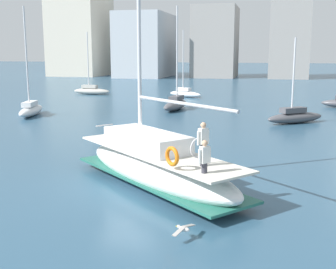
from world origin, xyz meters
TOP-DOWN VIEW (x-y plane):
  - ground_plane at (0.00, 0.00)m, footprint 400.00×400.00m
  - main_sailboat at (1.24, -0.20)m, footprint 8.90×8.01m
  - moored_sloop_near at (-14.48, 16.53)m, footprint 2.50×5.46m
  - moored_sloop_far at (-4.69, 34.96)m, footprint 4.58×2.94m
  - moored_cutter_left at (7.50, 17.83)m, footprint 4.79×4.09m
  - moored_cutter_right at (-3.20, 23.24)m, footprint 1.82×5.72m
  - moored_ketch_distant at (-17.07, 35.34)m, footprint 5.07×1.53m
  - seagull at (3.43, -5.03)m, footprint 0.54×1.02m
  - waterfront_buildings at (-0.07, 78.00)m, footprint 85.45×19.46m

SIDE VIEW (x-z plane):
  - ground_plane at x=0.00m, z-range 0.00..0.00m
  - seagull at x=3.43m, z-range 0.24..0.40m
  - moored_cutter_left at x=7.50m, z-range -2.72..3.79m
  - moored_sloop_far at x=-4.69m, z-range -3.43..4.51m
  - moored_ketch_distant at x=-17.07m, z-range -3.38..4.49m
  - moored_sloop_near at x=-14.48m, z-range -3.96..5.16m
  - moored_cutter_right at x=-3.20m, z-range -4.17..5.42m
  - main_sailboat at x=1.24m, z-range -5.93..7.76m
  - waterfront_buildings at x=-0.07m, z-range -4.95..23.04m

